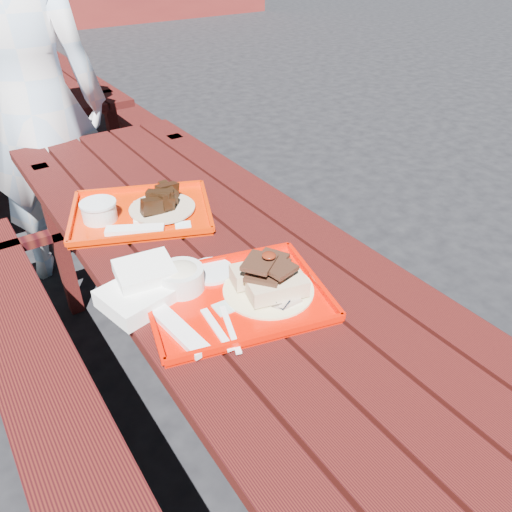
{
  "coord_description": "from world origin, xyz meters",
  "views": [
    {
      "loc": [
        -0.62,
        -1.07,
        1.57
      ],
      "look_at": [
        0.0,
        -0.15,
        0.82
      ],
      "focal_mm": 35.0,
      "sensor_mm": 36.0,
      "label": 1
    }
  ],
  "objects_px": {
    "picnic_table_far": "(22,93)",
    "far_tray": "(139,211)",
    "picnic_table_near": "(230,302)",
    "near_tray": "(233,286)",
    "person": "(35,106)"
  },
  "relations": [
    {
      "from": "picnic_table_near",
      "to": "far_tray",
      "type": "bearing_deg",
      "value": 111.13
    },
    {
      "from": "picnic_table_near",
      "to": "picnic_table_far",
      "type": "height_order",
      "value": "same"
    },
    {
      "from": "picnic_table_far",
      "to": "far_tray",
      "type": "bearing_deg",
      "value": -93.11
    },
    {
      "from": "picnic_table_near",
      "to": "picnic_table_far",
      "type": "bearing_deg",
      "value": 90.0
    },
    {
      "from": "picnic_table_far",
      "to": "person",
      "type": "distance_m",
      "value": 1.52
    },
    {
      "from": "picnic_table_far",
      "to": "person",
      "type": "xyz_separation_m",
      "value": [
        -0.2,
        -1.48,
        0.32
      ]
    },
    {
      "from": "picnic_table_far",
      "to": "far_tray",
      "type": "relative_size",
      "value": 4.38
    },
    {
      "from": "near_tray",
      "to": "person",
      "type": "relative_size",
      "value": 0.3
    },
    {
      "from": "near_tray",
      "to": "person",
      "type": "bearing_deg",
      "value": 93.83
    },
    {
      "from": "picnic_table_near",
      "to": "far_tray",
      "type": "relative_size",
      "value": 4.38
    },
    {
      "from": "picnic_table_far",
      "to": "far_tray",
      "type": "xyz_separation_m",
      "value": [
        -0.13,
        -2.45,
        0.21
      ]
    },
    {
      "from": "picnic_table_near",
      "to": "near_tray",
      "type": "xyz_separation_m",
      "value": [
        -0.1,
        -0.19,
        0.22
      ]
    },
    {
      "from": "picnic_table_far",
      "to": "near_tray",
      "type": "distance_m",
      "value": 3.0
    },
    {
      "from": "picnic_table_near",
      "to": "person",
      "type": "relative_size",
      "value": 1.36
    },
    {
      "from": "far_tray",
      "to": "near_tray",
      "type": "bearing_deg",
      "value": -86.25
    }
  ]
}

